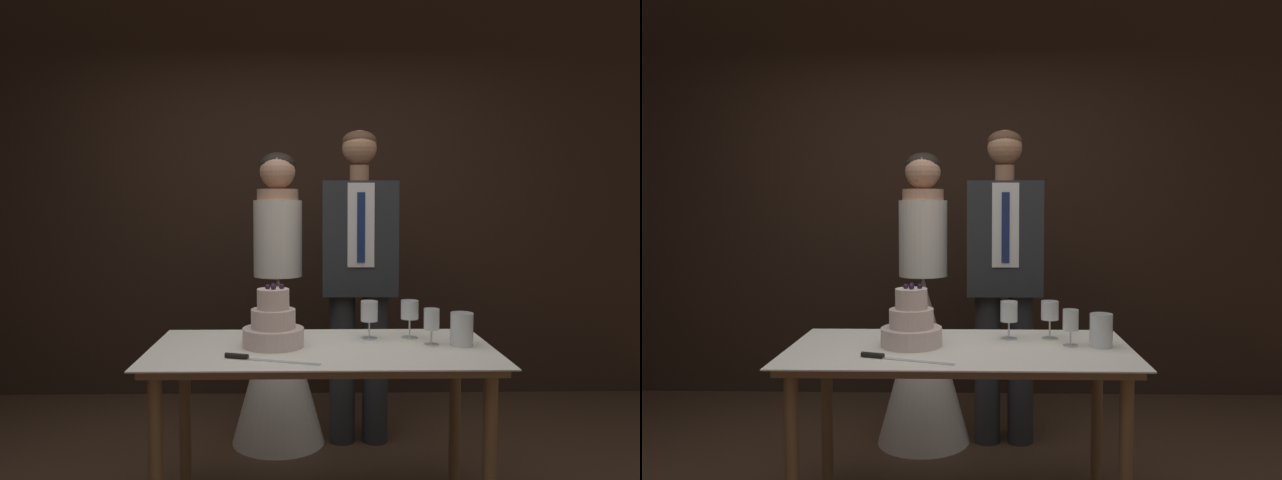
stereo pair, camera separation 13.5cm
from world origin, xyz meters
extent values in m
cube|color=black|center=(0.00, 2.05, 1.43)|extent=(5.31, 0.12, 2.87)
cylinder|color=brown|center=(-0.53, -0.11, 0.36)|extent=(0.06, 0.06, 0.73)
cylinder|color=brown|center=(0.80, -0.11, 0.36)|extent=(0.06, 0.06, 0.73)
cylinder|color=brown|center=(-0.53, 0.48, 0.36)|extent=(0.06, 0.06, 0.73)
cylinder|color=brown|center=(0.80, 0.48, 0.36)|extent=(0.06, 0.06, 0.73)
cube|color=brown|center=(0.14, 0.19, 0.74)|extent=(1.45, 0.71, 0.03)
cube|color=white|center=(0.14, 0.19, 0.76)|extent=(1.51, 0.77, 0.01)
cylinder|color=beige|center=(-0.08, 0.21, 0.81)|extent=(0.27, 0.27, 0.08)
cylinder|color=beige|center=(-0.08, 0.21, 0.89)|extent=(0.20, 0.20, 0.08)
cylinder|color=beige|center=(-0.08, 0.21, 0.98)|extent=(0.14, 0.14, 0.09)
sphere|color=#2D1933|center=(-0.04, 0.21, 1.03)|extent=(0.02, 0.02, 0.02)
sphere|color=#2D1933|center=(-0.08, 0.25, 1.03)|extent=(0.02, 0.02, 0.02)
sphere|color=#2D1933|center=(-0.10, 0.21, 1.03)|extent=(0.02, 0.02, 0.02)
sphere|color=#2D1933|center=(-0.08, 0.19, 1.03)|extent=(0.02, 0.02, 0.02)
cube|color=silver|center=(-0.02, -0.07, 0.77)|extent=(0.30, 0.12, 0.00)
cylinder|color=black|center=(-0.22, -0.01, 0.78)|extent=(0.10, 0.05, 0.02)
cylinder|color=silver|center=(0.55, 0.37, 0.77)|extent=(0.08, 0.08, 0.00)
cylinder|color=silver|center=(0.55, 0.37, 0.81)|extent=(0.01, 0.01, 0.09)
cylinder|color=silver|center=(0.55, 0.37, 0.90)|extent=(0.08, 0.08, 0.09)
cylinder|color=maroon|center=(0.55, 0.37, 0.88)|extent=(0.07, 0.07, 0.04)
cylinder|color=silver|center=(0.63, 0.22, 0.77)|extent=(0.07, 0.07, 0.00)
cylinder|color=silver|center=(0.63, 0.22, 0.80)|extent=(0.01, 0.01, 0.07)
cylinder|color=silver|center=(0.63, 0.22, 0.88)|extent=(0.07, 0.07, 0.09)
cylinder|color=maroon|center=(0.63, 0.22, 0.85)|extent=(0.06, 0.06, 0.03)
cylinder|color=silver|center=(0.36, 0.36, 0.77)|extent=(0.08, 0.08, 0.00)
cylinder|color=silver|center=(0.36, 0.36, 0.81)|extent=(0.01, 0.01, 0.08)
cylinder|color=silver|center=(0.36, 0.36, 0.90)|extent=(0.08, 0.08, 0.09)
cylinder|color=maroon|center=(0.36, 0.36, 0.86)|extent=(0.07, 0.07, 0.03)
cylinder|color=silver|center=(0.76, 0.21, 0.84)|extent=(0.10, 0.10, 0.15)
cylinder|color=white|center=(0.76, 0.21, 0.80)|extent=(0.05, 0.05, 0.07)
sphere|color=#F9CC4C|center=(0.76, 0.21, 0.84)|extent=(0.02, 0.02, 0.02)
cone|color=white|center=(-0.10, 1.06, 0.49)|extent=(0.54, 0.54, 0.98)
cylinder|color=white|center=(-0.10, 1.06, 1.20)|extent=(0.28, 0.28, 0.44)
cylinder|color=tan|center=(-0.10, 1.06, 1.45)|extent=(0.24, 0.24, 0.06)
sphere|color=tan|center=(-0.10, 1.06, 1.58)|extent=(0.21, 0.21, 0.21)
ellipsoid|color=black|center=(-0.10, 1.07, 1.61)|extent=(0.21, 0.21, 0.15)
cylinder|color=#282B30|center=(0.27, 1.06, 0.44)|extent=(0.15, 0.15, 0.87)
cylinder|color=#282B30|center=(0.47, 1.06, 0.44)|extent=(0.15, 0.15, 0.87)
cube|color=#282B30|center=(0.37, 1.06, 1.20)|extent=(0.43, 0.24, 0.65)
cube|color=white|center=(0.37, 0.93, 1.28)|extent=(0.15, 0.01, 0.47)
cube|color=navy|center=(0.37, 0.93, 1.26)|extent=(0.04, 0.01, 0.39)
cylinder|color=#A37556|center=(0.37, 1.06, 1.57)|extent=(0.11, 0.11, 0.09)
sphere|color=#A37556|center=(0.37, 1.06, 1.72)|extent=(0.20, 0.20, 0.20)
ellipsoid|color=#472D1E|center=(0.37, 1.07, 1.75)|extent=(0.20, 0.20, 0.13)
camera|label=1|loc=(0.07, -2.53, 1.41)|focal=35.00mm
camera|label=2|loc=(0.21, -2.53, 1.41)|focal=35.00mm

